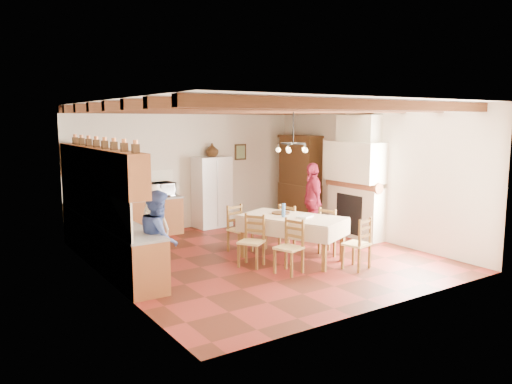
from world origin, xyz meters
TOP-DOWN VIEW (x-y plane):
  - floor at (0.00, 0.00)m, footprint 6.00×6.50m
  - ceiling at (0.00, 0.00)m, footprint 6.00×6.50m
  - wall_back at (0.00, 3.26)m, footprint 6.00×0.02m
  - wall_front at (0.00, -3.26)m, footprint 6.00×0.02m
  - wall_left at (-3.01, 0.00)m, footprint 0.02×6.50m
  - wall_right at (3.01, 0.00)m, footprint 0.02×6.50m
  - ceiling_beams at (0.00, 0.00)m, footprint 6.00×6.30m
  - lower_cabinets_left at (-2.70, 1.05)m, footprint 0.60×4.30m
  - lower_cabinets_back at (-1.55, 2.95)m, footprint 2.30×0.60m
  - countertop_left at (-2.70, 1.05)m, footprint 0.62×4.30m
  - countertop_back at (-1.55, 2.95)m, footprint 2.34×0.62m
  - backsplash_left at (-2.98, 1.05)m, footprint 0.03×4.30m
  - backsplash_back at (-1.55, 3.23)m, footprint 2.30×0.03m
  - upper_cabinets at (-2.83, 1.05)m, footprint 0.35×4.20m
  - fireplace at (2.72, 0.20)m, footprint 0.56×1.60m
  - wall_picture at (1.55, 3.23)m, footprint 0.34×0.03m
  - refrigerator at (0.55, 3.08)m, footprint 0.94×0.79m
  - hutch at (2.75, 2.19)m, footprint 0.59×1.29m
  - dining_table at (0.40, -0.52)m, footprint 1.70×2.19m
  - chandelier at (0.40, -0.52)m, footprint 0.47×0.47m
  - chair_left_near at (-0.20, -1.20)m, footprint 0.51×0.52m
  - chair_left_far at (-0.52, -0.47)m, footprint 0.57×0.57m
  - chair_right_near at (1.32, -0.63)m, footprint 0.49×0.50m
  - chair_right_far at (0.86, 0.12)m, footprint 0.52×0.53m
  - chair_end_near at (0.99, -1.66)m, footprint 0.50×0.49m
  - chair_end_far at (-0.14, 0.53)m, footprint 0.48×0.47m
  - person_man at (-2.09, 0.22)m, footprint 0.58×0.68m
  - person_woman_blue at (-2.35, -0.55)m, footprint 0.86×0.95m
  - person_woman_red at (1.86, 0.64)m, footprint 0.81×1.10m
  - microwave at (-0.83, 2.95)m, footprint 0.65×0.49m
  - fridge_vase at (0.62, 3.08)m, footprint 0.40×0.40m

SIDE VIEW (x-z plane):
  - floor at x=0.00m, z-range -0.02..0.00m
  - lower_cabinets_left at x=-2.70m, z-range 0.00..0.86m
  - lower_cabinets_back at x=-1.55m, z-range 0.00..0.86m
  - chair_left_near at x=-0.20m, z-range 0.00..0.96m
  - chair_left_far at x=-0.52m, z-range 0.00..0.96m
  - chair_right_near at x=1.32m, z-range 0.00..0.96m
  - chair_right_far at x=0.86m, z-range 0.00..0.96m
  - chair_end_near at x=0.99m, z-range 0.00..0.96m
  - chair_end_far at x=-0.14m, z-range 0.00..0.96m
  - dining_table at x=0.40m, z-range 0.34..1.20m
  - person_man at x=-2.09m, z-range 0.00..1.57m
  - person_woman_blue at x=-2.35m, z-range 0.00..1.58m
  - person_woman_red at x=1.86m, z-range 0.00..1.73m
  - countertop_left at x=-2.70m, z-range 0.86..0.90m
  - countertop_back at x=-1.55m, z-range 0.86..0.90m
  - refrigerator at x=0.55m, z-range 0.00..1.78m
  - microwave at x=-0.83m, z-range 0.90..1.23m
  - hutch at x=2.75m, z-range 0.00..2.29m
  - backsplash_left at x=-2.98m, z-range 0.90..1.50m
  - backsplash_back at x=-1.55m, z-range 0.90..1.50m
  - fireplace at x=2.72m, z-range 0.00..2.80m
  - wall_back at x=0.00m, z-range 0.00..3.00m
  - wall_front at x=0.00m, z-range 0.00..3.00m
  - wall_left at x=-3.01m, z-range 0.00..3.00m
  - wall_right at x=3.01m, z-range 0.00..3.00m
  - upper_cabinets at x=-2.83m, z-range 1.50..2.20m
  - wall_picture at x=1.55m, z-range 1.64..2.06m
  - fridge_vase at x=0.62m, z-range 1.78..2.11m
  - chandelier at x=0.40m, z-range 2.23..2.27m
  - ceiling_beams at x=0.00m, z-range 2.83..2.99m
  - ceiling at x=0.00m, z-range 3.00..3.02m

